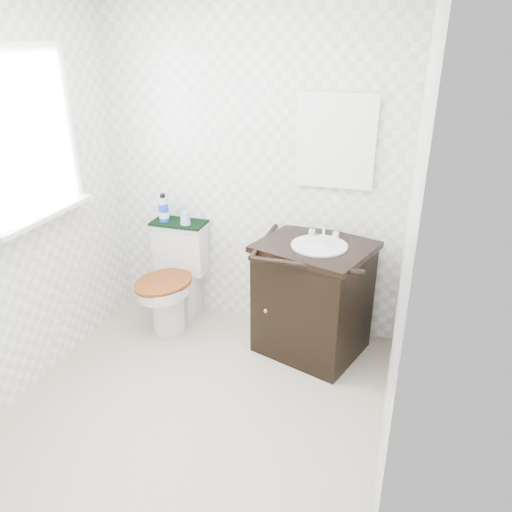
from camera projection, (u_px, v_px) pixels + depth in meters
The scene contains 14 objects.
floor at pixel (192, 415), 3.00m from camera, with size 2.40×2.40×0.00m, color beige.
wall_back at pixel (252, 171), 3.55m from camera, with size 2.40×2.40×0.00m, color white.
wall_front at pixel (3, 369), 1.46m from camera, with size 2.40×2.40×0.00m, color white.
wall_left at pixel (1, 208), 2.81m from camera, with size 2.40×2.40×0.00m, color white.
wall_right at pixel (405, 255), 2.21m from camera, with size 2.40×2.40×0.00m, color white.
window at pixel (25, 137), 2.88m from camera, with size 0.02×0.70×0.90m, color white.
mirror at pixel (336, 141), 3.27m from camera, with size 0.50×0.02×0.60m, color silver.
toilet at pixel (176, 282), 3.85m from camera, with size 0.46×0.66×0.78m.
vanity at pixel (313, 296), 3.46m from camera, with size 0.86×0.80×0.92m.
trash_bin at pixel (286, 313), 3.82m from camera, with size 0.19×0.16×0.26m.
towel at pixel (179, 223), 3.78m from camera, with size 0.41×0.22×0.02m, color black.
mouthwash_bottle at pixel (164, 209), 3.75m from camera, with size 0.07×0.07×0.21m.
cup at pixel (185, 218), 3.70m from camera, with size 0.08×0.08×0.10m, color #7DA3CD.
soap_bar at pixel (315, 235), 3.43m from camera, with size 0.07×0.05×0.02m, color #1B7285.
Camera 1 is at (1.07, -2.12, 2.10)m, focal length 35.00 mm.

